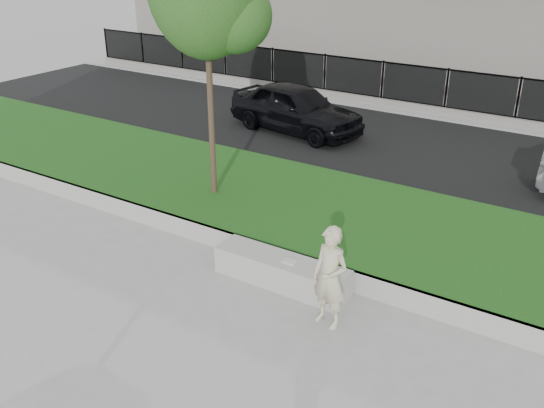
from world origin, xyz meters
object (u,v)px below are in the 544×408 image
Objects in this scene: stone_bench at (281,271)px; man at (330,278)px; book at (290,261)px; car_dark at (296,108)px.

stone_bench is 1.47× the size of man.
book is at bearing 162.50° from man.
book is 8.65m from car_dark.
man is 6.86× the size of book.
car_dark reaches higher than stone_bench.
man is at bearing -28.99° from book.
book is (-1.04, 0.56, -0.32)m from man.
book reaches higher than stone_bench.
car_dark is at bearing 119.08° from stone_bench.
stone_bench is 0.32m from book.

